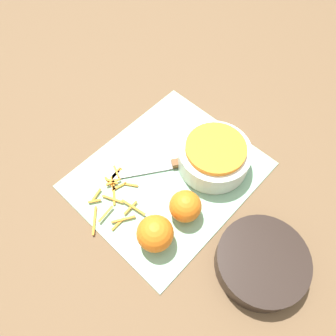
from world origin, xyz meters
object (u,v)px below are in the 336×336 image
at_px(bowl_speckled, 214,156).
at_px(orange_right, 155,233).
at_px(orange_left, 185,206).
at_px(knife, 177,164).
at_px(bowl_dark, 261,262).

height_order(bowl_speckled, orange_right, orange_right).
distance_m(orange_left, orange_right, 0.10).
height_order(knife, orange_right, orange_right).
xyz_separation_m(bowl_speckled, knife, (0.07, -0.07, -0.03)).
distance_m(bowl_dark, orange_right, 0.24).
bearing_deg(orange_right, bowl_dark, 119.51).
bearing_deg(bowl_dark, knife, -101.72).
bearing_deg(bowl_dark, orange_left, -83.86).
relative_size(bowl_speckled, bowl_dark, 0.92).
distance_m(bowl_speckled, knife, 0.10).
xyz_separation_m(orange_left, orange_right, (0.10, -0.00, 0.00)).
height_order(bowl_speckled, knife, bowl_speckled).
xyz_separation_m(bowl_dark, orange_right, (0.12, -0.21, 0.02)).
height_order(bowl_dark, orange_right, orange_right).
bearing_deg(orange_right, knife, -150.86).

